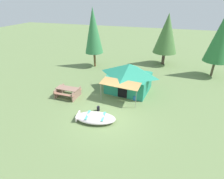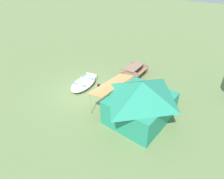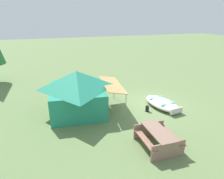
% 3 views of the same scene
% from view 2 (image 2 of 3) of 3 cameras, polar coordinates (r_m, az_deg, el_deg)
% --- Properties ---
extents(ground_plane, '(80.00, 80.00, 0.00)m').
position_cam_2_polar(ground_plane, '(13.52, -7.30, -0.89)').
color(ground_plane, '#657D4A').
extents(beached_rowboat, '(2.73, 1.67, 0.43)m').
position_cam_2_polar(beached_rowboat, '(14.17, -8.02, 1.82)').
color(beached_rowboat, silver).
rests_on(beached_rowboat, ground_plane).
extents(canvas_cabin_tent, '(3.86, 4.32, 2.35)m').
position_cam_2_polar(canvas_cabin_tent, '(10.72, 8.09, -3.06)').
color(canvas_cabin_tent, '#258B6D').
rests_on(canvas_cabin_tent, ground_plane).
extents(picnic_table, '(1.77, 1.46, 0.74)m').
position_cam_2_polar(picnic_table, '(15.37, 6.38, 5.59)').
color(picnic_table, '#8F6B5A').
rests_on(picnic_table, ground_plane).
extents(cooler_box, '(0.61, 0.51, 0.38)m').
position_cam_2_polar(cooler_box, '(11.18, -0.72, -7.64)').
color(cooler_box, '#266AB5').
rests_on(cooler_box, ground_plane).
extents(fuel_can, '(0.25, 0.25, 0.34)m').
position_cam_2_polar(fuel_can, '(13.76, -3.73, 0.81)').
color(fuel_can, black).
rests_on(fuel_can, ground_plane).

